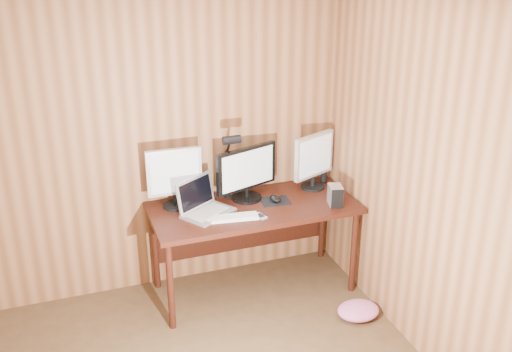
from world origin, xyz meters
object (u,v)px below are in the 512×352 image
keyboard (231,217)px  mouse (275,198)px  monitor_left (174,176)px  speaker (324,175)px  phone (260,216)px  laptop (203,205)px  hard_drive (335,195)px  monitor_center (247,173)px  desk (251,216)px  desk_lamp (230,157)px  monitor_right (314,159)px

keyboard → mouse: 0.45m
monitor_left → mouse: bearing=-10.2°
mouse → speaker: size_ratio=0.92×
mouse → phone: 0.30m
phone → speaker: 0.85m
laptop → speaker: size_ratio=3.57×
phone → keyboard: bearing=148.3°
mouse → hard_drive: hard_drive is taller
monitor_center → laptop: monitor_center is taller
monitor_left → speaker: bearing=4.6°
desk → monitor_center: bearing=98.7°
phone → desk_lamp: (-0.13, 0.35, 0.36)m
monitor_right → phone: (-0.59, -0.36, -0.24)m
desk → laptop: (-0.40, -0.05, 0.19)m
phone → desk_lamp: bearing=90.4°
monitor_right → monitor_left: bearing=155.8°
desk_lamp → speaker: bearing=13.1°
monitor_right → laptop: bearing=165.5°
monitor_center → phone: monitor_center is taller
speaker → mouse: bearing=-157.3°
laptop → keyboard: size_ratio=1.11×
monitor_center → monitor_left: size_ratio=1.13×
monitor_right → hard_drive: bearing=-108.5°
laptop → speaker: 1.13m
keyboard → speaker: 1.02m
monitor_center → laptop: 0.44m
monitor_left → mouse: size_ratio=3.95×
monitor_center → hard_drive: monitor_center is taller
desk → monitor_right: bearing=9.1°
monitor_right → hard_drive: size_ratio=2.86×
speaker → desk_lamp: desk_lamp is taller
desk_lamp → monitor_right: bearing=8.2°
monitor_left → desk_lamp: bearing=-3.0°
phone → mouse: bearing=27.6°
monitor_left → phone: size_ratio=3.85×
monitor_center → keyboard: size_ratio=1.29×
desk → monitor_center: 0.35m
monitor_right → hard_drive: (0.03, -0.35, -0.17)m
monitor_center → phone: (-0.01, -0.34, -0.22)m
monitor_left → speaker: 1.30m
monitor_center → keyboard: 0.43m
monitor_center → monitor_right: bearing=-16.4°
laptop → monitor_right: bearing=-24.0°
mouse → keyboard: bearing=-151.4°
monitor_center → monitor_right: monitor_right is taller
keyboard → laptop: bearing=142.4°
monitor_left → laptop: bearing=-42.6°
monitor_right → mouse: (-0.39, -0.14, -0.23)m
desk → monitor_center: (-0.01, 0.07, 0.35)m
keyboard → speaker: size_ratio=3.21×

